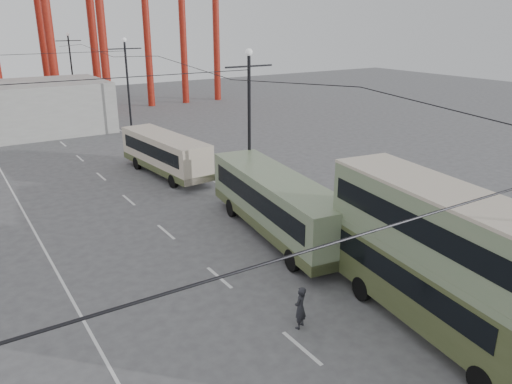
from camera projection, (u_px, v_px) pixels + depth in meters
road_markings at (144, 211)px, 30.03m from camera, size 12.52×120.00×0.01m
lamp_post_mid at (249, 127)px, 30.45m from camera, size 3.20×0.44×9.32m
lamp_post_far at (128, 88)px, 47.93m from camera, size 3.20×0.44×9.32m
lamp_post_distant at (72, 69)px, 65.42m from camera, size 3.20×0.44×9.32m
double_decker_bus at (442, 256)px, 17.54m from camera, size 3.94×10.39×5.44m
single_decker_green at (277, 203)px, 26.08m from camera, size 4.21×11.79×3.26m
single_decker_cream at (165, 153)px, 36.43m from camera, size 3.21×9.69×2.96m
pedestrian at (300, 308)px, 18.41m from camera, size 0.73×0.64×1.67m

